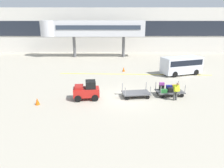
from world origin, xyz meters
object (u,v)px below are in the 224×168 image
at_px(baggage_cart_lead, 135,93).
at_px(baggage_cart_middle, 168,90).
at_px(baggage_tug, 86,91).
at_px(safety_cone_near, 37,101).
at_px(shuttle_van, 181,64).
at_px(baggage_handler, 176,90).
at_px(safety_cone_far, 123,69).

bearing_deg(baggage_cart_lead, baggage_cart_middle, 8.35).
bearing_deg(baggage_tug, safety_cone_near, -162.48).
bearing_deg(baggage_cart_middle, shuttle_van, 65.42).
bearing_deg(shuttle_van, baggage_cart_middle, -114.58).
xyz_separation_m(baggage_cart_middle, safety_cone_near, (-10.76, -2.14, -0.22)).
distance_m(baggage_tug, baggage_cart_lead, 4.18).
xyz_separation_m(shuttle_van, safety_cone_near, (-14.09, -9.42, -0.96)).
bearing_deg(baggage_handler, safety_cone_far, 110.35).
bearing_deg(safety_cone_far, safety_cone_near, -123.73).
relative_size(shuttle_van, safety_cone_near, 9.38).
distance_m(baggage_cart_middle, safety_cone_far, 9.43).
bearing_deg(baggage_handler, baggage_cart_middle, 100.17).
relative_size(baggage_cart_middle, safety_cone_far, 5.58).
bearing_deg(shuttle_van, baggage_handler, -110.00).
xyz_separation_m(baggage_handler, safety_cone_near, (-10.99, -0.88, -0.59)).
distance_m(baggage_handler, shuttle_van, 9.09).
height_order(baggage_cart_lead, safety_cone_far, baggage_cart_lead).
relative_size(baggage_cart_lead, safety_cone_far, 5.58).
relative_size(baggage_tug, baggage_cart_middle, 0.72).
distance_m(baggage_handler, safety_cone_far, 10.70).
bearing_deg(safety_cone_near, safety_cone_far, 56.27).
bearing_deg(baggage_tug, shuttle_van, 38.47).
xyz_separation_m(baggage_handler, shuttle_van, (3.11, 8.54, 0.37)).
relative_size(safety_cone_near, safety_cone_far, 1.00).
bearing_deg(baggage_tug, baggage_handler, -2.27).
xyz_separation_m(baggage_tug, baggage_cart_middle, (7.05, 0.96, -0.26)).
distance_m(baggage_tug, baggage_cart_middle, 7.12).
relative_size(baggage_handler, safety_cone_near, 2.84).
height_order(baggage_tug, safety_cone_near, baggage_tug).
relative_size(baggage_cart_lead, baggage_cart_middle, 1.00).
relative_size(baggage_tug, safety_cone_far, 4.04).
relative_size(baggage_cart_lead, safety_cone_near, 5.58).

